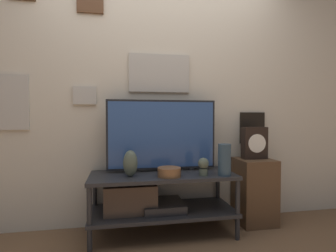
{
  "coord_description": "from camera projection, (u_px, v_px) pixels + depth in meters",
  "views": [
    {
      "loc": [
        -0.38,
        -1.98,
        1.04
      ],
      "look_at": [
        0.05,
        0.3,
        0.97
      ],
      "focal_mm": 28.0,
      "sensor_mm": 36.0,
      "label": 1
    }
  ],
  "objects": [
    {
      "name": "mantel_clock",
      "position": [
        254.0,
        143.0,
        2.59
      ],
      "size": [
        0.24,
        0.11,
        0.31
      ],
      "color": "black",
      "rests_on": "side_table"
    },
    {
      "name": "decorative_bust",
      "position": [
        203.0,
        166.0,
        2.25
      ],
      "size": [
        0.09,
        0.09,
        0.15
      ],
      "color": "#4C5647",
      "rests_on": "media_console"
    },
    {
      "name": "vase_tall_ceramic",
      "position": [
        224.0,
        160.0,
        2.25
      ],
      "size": [
        0.11,
        0.11,
        0.27
      ],
      "color": "#2D4251",
      "rests_on": "media_console"
    },
    {
      "name": "television",
      "position": [
        162.0,
        135.0,
        2.43
      ],
      "size": [
        1.01,
        0.05,
        0.66
      ],
      "color": "black",
      "rests_on": "media_console"
    },
    {
      "name": "wall_back",
      "position": [
        157.0,
        86.0,
        2.6
      ],
      "size": [
        6.4,
        0.08,
        2.7
      ],
      "color": "beige",
      "rests_on": "ground_plane"
    },
    {
      "name": "media_console",
      "position": [
        151.0,
        197.0,
        2.31
      ],
      "size": [
        1.27,
        0.52,
        0.54
      ],
      "color": "#232326",
      "rests_on": "ground_plane"
    },
    {
      "name": "ground_plane",
      "position": [
        169.0,
        250.0,
        2.05
      ],
      "size": [
        12.0,
        12.0,
        0.0
      ],
      "primitive_type": "plane",
      "color": "brown"
    },
    {
      "name": "vase_wide_bowl",
      "position": [
        169.0,
        172.0,
        2.2
      ],
      "size": [
        0.2,
        0.2,
        0.08
      ],
      "color": "brown",
      "rests_on": "media_console"
    },
    {
      "name": "vase_urn_stoneware",
      "position": [
        130.0,
        163.0,
        2.21
      ],
      "size": [
        0.12,
        0.1,
        0.22
      ],
      "color": "#4C5647",
      "rests_on": "media_console"
    },
    {
      "name": "side_table",
      "position": [
        254.0,
        191.0,
        2.59
      ],
      "size": [
        0.34,
        0.35,
        0.63
      ],
      "color": "#513823",
      "rests_on": "ground_plane"
    }
  ]
}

